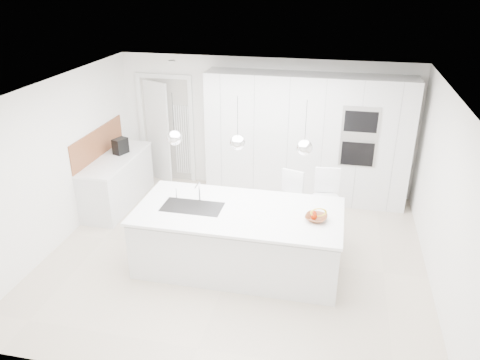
% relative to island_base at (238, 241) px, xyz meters
% --- Properties ---
extents(floor, '(5.50, 5.50, 0.00)m').
position_rel_island_base_xyz_m(floor, '(-0.10, 0.30, -0.43)').
color(floor, beige).
rests_on(floor, ground).
extents(wall_back, '(5.50, 0.00, 5.50)m').
position_rel_island_base_xyz_m(wall_back, '(-0.10, 2.80, 0.82)').
color(wall_back, white).
rests_on(wall_back, ground).
extents(wall_left, '(0.00, 5.00, 5.00)m').
position_rel_island_base_xyz_m(wall_left, '(-2.85, 0.30, 0.82)').
color(wall_left, white).
rests_on(wall_left, ground).
extents(ceiling, '(5.50, 5.50, 0.00)m').
position_rel_island_base_xyz_m(ceiling, '(-0.10, 0.30, 2.07)').
color(ceiling, white).
rests_on(ceiling, wall_back).
extents(tall_cabinets, '(3.60, 0.60, 2.30)m').
position_rel_island_base_xyz_m(tall_cabinets, '(0.70, 2.50, 0.72)').
color(tall_cabinets, silver).
rests_on(tall_cabinets, floor).
extents(oven_stack, '(0.62, 0.04, 1.05)m').
position_rel_island_base_xyz_m(oven_stack, '(1.60, 2.19, 0.92)').
color(oven_stack, '#A5A5A8').
rests_on(oven_stack, tall_cabinets).
extents(doorway_frame, '(1.11, 0.08, 2.13)m').
position_rel_island_base_xyz_m(doorway_frame, '(-2.05, 2.77, 0.59)').
color(doorway_frame, white).
rests_on(doorway_frame, floor).
extents(hallway_door, '(0.76, 0.38, 2.00)m').
position_rel_island_base_xyz_m(hallway_door, '(-2.30, 2.72, 0.57)').
color(hallway_door, white).
rests_on(hallway_door, floor).
extents(radiator, '(0.32, 0.04, 1.40)m').
position_rel_island_base_xyz_m(radiator, '(-1.73, 2.76, 0.42)').
color(radiator, white).
rests_on(radiator, floor).
extents(left_base_cabinets, '(0.60, 1.80, 0.86)m').
position_rel_island_base_xyz_m(left_base_cabinets, '(-2.55, 1.50, 0.00)').
color(left_base_cabinets, silver).
rests_on(left_base_cabinets, floor).
extents(left_worktop, '(0.62, 1.82, 0.04)m').
position_rel_island_base_xyz_m(left_worktop, '(-2.55, 1.50, 0.45)').
color(left_worktop, white).
rests_on(left_worktop, left_base_cabinets).
extents(oak_backsplash, '(0.02, 1.80, 0.50)m').
position_rel_island_base_xyz_m(oak_backsplash, '(-2.84, 1.50, 0.72)').
color(oak_backsplash, brown).
rests_on(oak_backsplash, wall_left).
extents(island_base, '(2.80, 1.20, 0.86)m').
position_rel_island_base_xyz_m(island_base, '(0.00, 0.00, 0.00)').
color(island_base, silver).
rests_on(island_base, floor).
extents(island_worktop, '(2.84, 1.40, 0.04)m').
position_rel_island_base_xyz_m(island_worktop, '(0.00, 0.05, 0.45)').
color(island_worktop, white).
rests_on(island_worktop, island_base).
extents(island_sink, '(0.84, 0.44, 0.18)m').
position_rel_island_base_xyz_m(island_sink, '(-0.65, -0.00, 0.39)').
color(island_sink, '#3F3F42').
rests_on(island_sink, island_worktop).
extents(island_tap, '(0.02, 0.02, 0.30)m').
position_rel_island_base_xyz_m(island_tap, '(-0.60, 0.20, 0.62)').
color(island_tap, white).
rests_on(island_tap, island_worktop).
extents(pendant_left, '(0.20, 0.20, 0.20)m').
position_rel_island_base_xyz_m(pendant_left, '(-0.85, -0.00, 1.47)').
color(pendant_left, white).
rests_on(pendant_left, ceiling).
extents(pendant_mid, '(0.20, 0.20, 0.20)m').
position_rel_island_base_xyz_m(pendant_mid, '(-0.00, -0.00, 1.47)').
color(pendant_mid, white).
rests_on(pendant_mid, ceiling).
extents(pendant_right, '(0.20, 0.20, 0.20)m').
position_rel_island_base_xyz_m(pendant_right, '(0.85, -0.00, 1.47)').
color(pendant_right, white).
rests_on(pendant_right, ceiling).
extents(fruit_bowl, '(0.34, 0.34, 0.07)m').
position_rel_island_base_xyz_m(fruit_bowl, '(1.06, -0.01, 0.51)').
color(fruit_bowl, brown).
rests_on(fruit_bowl, island_worktop).
extents(espresso_machine, '(0.24, 0.30, 0.28)m').
position_rel_island_base_xyz_m(espresso_machine, '(-2.53, 1.71, 0.61)').
color(espresso_machine, black).
rests_on(espresso_machine, left_worktop).
extents(bar_stool_left, '(0.51, 0.60, 1.12)m').
position_rel_island_base_xyz_m(bar_stool_left, '(0.63, 0.91, 0.13)').
color(bar_stool_left, white).
rests_on(bar_stool_left, floor).
extents(bar_stool_right, '(0.46, 0.59, 1.20)m').
position_rel_island_base_xyz_m(bar_stool_right, '(1.15, 0.92, 0.17)').
color(bar_stool_right, white).
rests_on(bar_stool_right, floor).
extents(apple_a, '(0.08, 0.08, 0.08)m').
position_rel_island_base_xyz_m(apple_a, '(1.03, -0.05, 0.54)').
color(apple_a, '#A51E00').
rests_on(apple_a, fruit_bowl).
extents(apple_b, '(0.08, 0.08, 0.08)m').
position_rel_island_base_xyz_m(apple_b, '(1.02, 0.04, 0.54)').
color(apple_b, '#A51E00').
rests_on(apple_b, fruit_bowl).
extents(banana_bunch, '(0.25, 0.18, 0.23)m').
position_rel_island_base_xyz_m(banana_bunch, '(1.09, -0.02, 0.59)').
color(banana_bunch, gold).
rests_on(banana_bunch, fruit_bowl).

